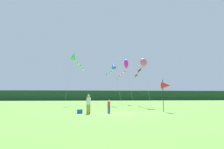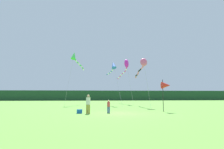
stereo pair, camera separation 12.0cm
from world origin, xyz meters
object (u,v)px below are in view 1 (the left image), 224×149
object	(u,v)px
person_adult	(89,103)
person_child	(109,106)
kite_magenta	(125,66)
kite_rainbow	(142,65)
cooler_box	(80,111)
banner_flag_pole	(166,86)
kite_green	(75,57)
kite_blue	(113,66)

from	to	relation	value
person_adult	person_child	size ratio (longest dim) A/B	1.41
kite_magenta	kite_rainbow	distance (m)	9.44
person_adult	cooler_box	xyz separation A→B (m)	(-0.79, 0.35, -0.77)
cooler_box	banner_flag_pole	xyz separation A→B (m)	(8.64, 0.97, 2.45)
person_adult	kite_green	xyz separation A→B (m)	(-2.89, 15.43, 7.32)
banner_flag_pole	kite_magenta	size ratio (longest dim) A/B	0.30
cooler_box	kite_rainbow	xyz separation A→B (m)	(8.24, 8.56, 5.87)
person_adult	banner_flag_pole	distance (m)	8.14
kite_magenta	person_child	bearing A→B (deg)	-104.85
person_adult	kite_magenta	world-z (taller)	kite_magenta
person_child	banner_flag_pole	xyz separation A→B (m)	(5.96, 0.85, 1.96)
person_child	kite_green	bearing A→B (deg)	107.70
banner_flag_pole	kite_rainbow	bearing A→B (deg)	92.96
kite_green	kite_blue	bearing A→B (deg)	-16.82
kite_magenta	kite_green	bearing A→B (deg)	-163.69
kite_green	person_child	bearing A→B (deg)	-72.30
cooler_box	banner_flag_pole	distance (m)	9.03
person_child	kite_blue	xyz separation A→B (m)	(1.74, 12.99, 5.81)
person_adult	kite_green	bearing A→B (deg)	100.59
person_adult	kite_magenta	bearing A→B (deg)	70.10
person_adult	banner_flag_pole	xyz separation A→B (m)	(7.85, 1.32, 1.68)
kite_green	person_adult	bearing A→B (deg)	-79.41
kite_magenta	banner_flag_pole	bearing A→B (deg)	-85.73
cooler_box	banner_flag_pole	size ratio (longest dim) A/B	0.15
kite_rainbow	person_child	bearing A→B (deg)	-123.43
person_adult	kite_blue	bearing A→B (deg)	74.90
kite_green	kite_magenta	bearing A→B (deg)	16.31
kite_magenta	kite_blue	bearing A→B (deg)	-121.93
cooler_box	banner_flag_pole	world-z (taller)	banner_flag_pole
person_adult	cooler_box	distance (m)	1.16
person_adult	kite_rainbow	world-z (taller)	kite_rainbow
cooler_box	kite_magenta	xyz separation A→B (m)	(7.38, 17.86, 7.21)
cooler_box	kite_rainbow	world-z (taller)	kite_rainbow
cooler_box	kite_rainbow	size ratio (longest dim) A/B	0.06
banner_flag_pole	kite_green	distance (m)	18.61
kite_rainbow	banner_flag_pole	bearing A→B (deg)	-87.04
person_adult	kite_green	distance (m)	17.32
cooler_box	kite_green	distance (m)	17.25
banner_flag_pole	kite_magenta	xyz separation A→B (m)	(-1.26, 16.89, 4.76)
person_child	person_adult	bearing A→B (deg)	-165.93
person_adult	kite_rainbow	size ratio (longest dim) A/B	0.21
person_adult	kite_green	size ratio (longest dim) A/B	0.18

